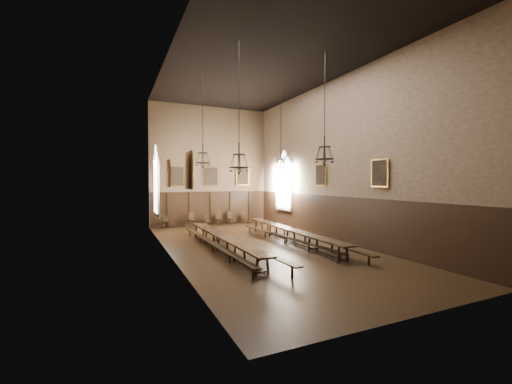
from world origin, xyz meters
TOP-DOWN VIEW (x-y plane):
  - floor at (0.00, 0.00)m, footprint 9.00×18.00m
  - ceiling at (0.00, 0.00)m, footprint 9.00×18.00m
  - wall_back at (0.00, 9.01)m, footprint 9.00×0.02m
  - wall_front at (0.00, -9.01)m, footprint 9.00×0.02m
  - wall_left at (-4.51, 0.00)m, footprint 0.02×18.00m
  - wall_right at (4.51, 0.00)m, footprint 0.02×18.00m
  - wainscot_panelling at (0.00, 0.00)m, footprint 9.00×18.00m
  - table_left at (-2.05, -0.07)m, footprint 0.76×9.57m
  - table_right at (1.91, 0.26)m, footprint 1.04×9.83m
  - bench_left_outer at (-2.54, -0.05)m, footprint 0.46×9.88m
  - bench_left_inner at (-1.43, -0.11)m, footprint 0.88×10.73m
  - bench_right_inner at (1.45, 0.11)m, footprint 0.76×9.16m
  - bench_right_outer at (2.51, -0.22)m, footprint 0.67×10.38m
  - chair_0 at (-3.44, 8.56)m, footprint 0.41×0.41m
  - chair_2 at (-1.56, 8.49)m, footprint 0.56×0.56m
  - chair_3 at (-0.43, 8.47)m, footprint 0.41×0.41m
  - chair_4 at (0.53, 8.49)m, footprint 0.47×0.47m
  - chair_5 at (1.49, 8.50)m, footprint 0.54×0.54m
  - chair_6 at (2.52, 8.51)m, footprint 0.41×0.41m
  - chandelier_back_left at (-2.33, 2.40)m, footprint 0.83×0.83m
  - chandelier_back_right at (2.25, 2.02)m, footprint 0.79×0.79m
  - chandelier_front_left at (-2.06, -2.29)m, footprint 0.83×0.83m
  - chandelier_front_right at (1.78, -2.82)m, footprint 0.84×0.84m
  - portrait_back_0 at (-2.60, 8.88)m, footprint 1.10×0.12m
  - portrait_back_1 at (0.00, 8.88)m, footprint 1.10×0.12m
  - portrait_back_2 at (2.60, 8.88)m, footprint 1.10×0.12m
  - portrait_left_0 at (-4.38, 1.00)m, footprint 0.12×1.00m
  - portrait_left_1 at (-4.38, -3.50)m, footprint 0.12×1.00m
  - portrait_right_0 at (4.38, 1.00)m, footprint 0.12×1.00m
  - portrait_right_1 at (4.38, -3.50)m, footprint 0.12×1.00m
  - window_right at (4.43, 5.50)m, footprint 0.20×2.20m
  - window_left at (-4.43, 5.50)m, footprint 0.20×2.20m

SIDE VIEW (x-z plane):
  - floor at x=0.00m, z-range -0.02..0.00m
  - chair_3 at x=-0.43m, z-range -0.17..0.69m
  - bench_right_inner at x=1.45m, z-range 0.06..0.47m
  - chair_0 at x=-3.44m, z-range -0.17..0.71m
  - chair_6 at x=2.52m, z-range -0.18..0.71m
  - bench_left_outer at x=-2.54m, z-range 0.06..0.51m
  - chair_4 at x=0.53m, z-range -0.19..0.77m
  - bench_right_outer at x=2.51m, z-range 0.06..0.53m
  - chair_5 at x=1.49m, z-range -0.20..0.81m
  - bench_left_inner at x=-1.43m, z-range 0.07..0.55m
  - chair_2 at x=-1.56m, z-range -0.20..0.83m
  - table_left at x=-2.05m, z-range 0.00..0.75m
  - table_right at x=1.91m, z-range 0.00..0.77m
  - wainscot_panelling at x=0.00m, z-range 0.00..2.50m
  - window_right at x=4.43m, z-range 1.10..5.70m
  - window_left at x=-4.43m, z-range 1.10..5.70m
  - portrait_back_0 at x=-2.60m, z-range 3.00..4.40m
  - portrait_back_1 at x=0.00m, z-range 3.00..4.40m
  - portrait_back_2 at x=2.60m, z-range 3.00..4.40m
  - portrait_left_0 at x=-4.38m, z-range 3.05..4.35m
  - portrait_left_1 at x=-4.38m, z-range 3.05..4.35m
  - portrait_right_0 at x=4.38m, z-range 3.05..4.35m
  - portrait_right_1 at x=4.38m, z-range 3.05..4.35m
  - chandelier_front_left at x=-2.06m, z-range 1.62..6.88m
  - chandelier_back_right at x=2.25m, z-range 1.97..6.99m
  - wall_back at x=0.00m, z-range 0.00..9.00m
  - wall_front at x=0.00m, z-range 0.00..9.00m
  - wall_left at x=-4.51m, z-range 0.00..9.00m
  - wall_right at x=4.51m, z-range 0.00..9.00m
  - chandelier_front_right at x=1.78m, z-range 2.21..7.05m
  - chandelier_back_left at x=-2.33m, z-range 2.24..7.06m
  - ceiling at x=0.00m, z-range 9.00..9.02m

